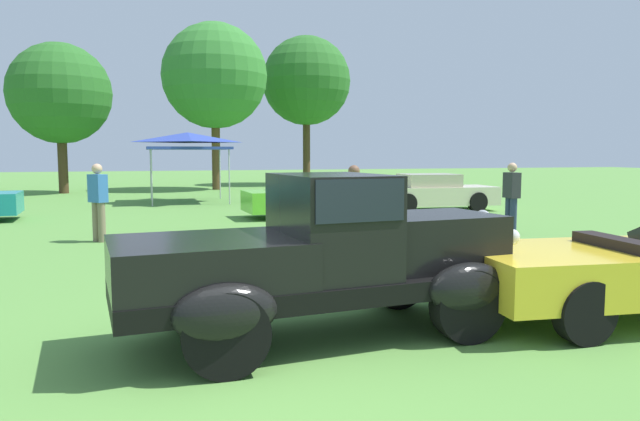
{
  "coord_description": "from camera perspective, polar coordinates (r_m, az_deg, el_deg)",
  "views": [
    {
      "loc": [
        -1.07,
        -5.13,
        1.92
      ],
      "look_at": [
        1.19,
        2.38,
        1.14
      ],
      "focal_mm": 32.86,
      "sensor_mm": 36.0,
      "label": 1
    }
  ],
  "objects": [
    {
      "name": "canopy_tent_left_field",
      "position": [
        23.34,
        -12.76,
        6.73
      ],
      "size": [
        3.09,
        3.09,
        2.71
      ],
      "color": "#B7B7BC",
      "rests_on": "ground_plane"
    },
    {
      "name": "show_car_cream",
      "position": [
        19.9,
        10.89,
        1.73
      ],
      "size": [
        4.19,
        1.96,
        1.22
      ],
      "color": "beige",
      "rests_on": "ground_plane"
    },
    {
      "name": "treeline_mid_right",
      "position": [
        35.92,
        -1.34,
        12.48
      ],
      "size": [
        5.29,
        5.29,
        8.87
      ],
      "color": "#47331E",
      "rests_on": "ground_plane"
    },
    {
      "name": "ground_plane",
      "position": [
        5.58,
        -4.81,
        -14.48
      ],
      "size": [
        120.0,
        120.0,
        0.0
      ],
      "primitive_type": "plane",
      "color": "#568C3D"
    },
    {
      "name": "treeline_center",
      "position": [
        31.4,
        -10.22,
        12.75
      ],
      "size": [
        5.41,
        5.41,
        8.58
      ],
      "color": "brown",
      "rests_on": "ground_plane"
    },
    {
      "name": "spectator_between_cars",
      "position": [
        13.47,
        -20.8,
        0.99
      ],
      "size": [
        0.43,
        0.46,
        1.69
      ],
      "color": "#7F7056",
      "rests_on": "ground_plane"
    },
    {
      "name": "show_car_lime",
      "position": [
        17.55,
        -0.96,
        1.32
      ],
      "size": [
        4.02,
        1.85,
        1.22
      ],
      "color": "#60C62D",
      "rests_on": "ground_plane"
    },
    {
      "name": "feature_pickup_truck",
      "position": [
        6.08,
        0.44,
        -4.36
      ],
      "size": [
        4.34,
        2.12,
        1.7
      ],
      "color": "black",
      "rests_on": "ground_plane"
    },
    {
      "name": "spectator_near_truck",
      "position": [
        14.52,
        18.15,
        1.38
      ],
      "size": [
        0.25,
        0.41,
        1.69
      ],
      "color": "#283351",
      "rests_on": "ground_plane"
    },
    {
      "name": "spectator_by_row",
      "position": [
        11.11,
        3.3,
        0.43
      ],
      "size": [
        0.43,
        0.3,
        1.69
      ],
      "color": "#9E998E",
      "rests_on": "ground_plane"
    },
    {
      "name": "treeline_mid_left",
      "position": [
        30.5,
        -24.01,
        10.34
      ],
      "size": [
        4.7,
        4.7,
        7.04
      ],
      "color": "#47331E",
      "rests_on": "ground_plane"
    }
  ]
}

